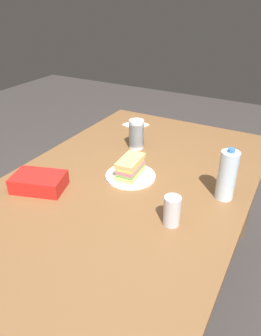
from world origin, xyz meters
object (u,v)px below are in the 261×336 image
Objects in this scene: sandwich at (130,167)px; chip_bag at (39,182)px; plastic_cup_stack at (136,134)px; dining_table at (121,200)px; soda_can_silver at (172,211)px; paper_plate at (130,176)px; water_bottle_tall at (227,175)px.

sandwich is 0.82× the size of chip_bag.
plastic_cup_stack reaches higher than sandwich.
soda_can_silver is at bearing -113.40° from dining_table.
soda_can_silver is at bearing -140.73° from plastic_cup_stack.
plastic_cup_stack is (0.30, 0.13, 0.08)m from paper_plate.
water_bottle_tall reaches higher than dining_table.
paper_plate is at bearing 3.08° from dining_table.
dining_table is 15.28× the size of soda_can_silver.
paper_plate reaches higher than dining_table.
chip_bag is (-0.29, 0.31, -0.02)m from sandwich.
sandwich is 0.39m from soda_can_silver.
paper_plate is at bearing 53.12° from soda_can_silver.
soda_can_silver is (-0.23, -0.31, 0.01)m from sandwich.
chip_bag is at bearing 162.67° from plastic_cup_stack.
plastic_cup_stack is at bearing 39.27° from soda_can_silver.
sandwich is 0.33m from plastic_cup_stack.
dining_table is 7.70× the size of paper_plate.
soda_can_silver is (-0.53, -0.44, -0.02)m from plastic_cup_stack.
plastic_cup_stack reaches higher than soda_can_silver.
plastic_cup_stack is (0.26, 0.57, -0.03)m from water_bottle_tall.
water_bottle_tall is 0.62m from plastic_cup_stack.
soda_can_silver is (-0.13, -0.30, 0.13)m from dining_table.
soda_can_silver is (-0.28, 0.13, -0.05)m from water_bottle_tall.
paper_plate is 1.02× the size of water_bottle_tall.
plastic_cup_stack reaches higher than paper_plate.
water_bottle_tall is 1.94× the size of soda_can_silver.
water_bottle_tall reaches higher than soda_can_silver.
soda_can_silver is (0.06, -0.62, 0.03)m from chip_bag.
paper_plate is 1.98× the size of soda_can_silver.
water_bottle_tall reaches higher than sandwich.
plastic_cup_stack is at bearing 18.44° from dining_table.
dining_table is 0.45m from plastic_cup_stack.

